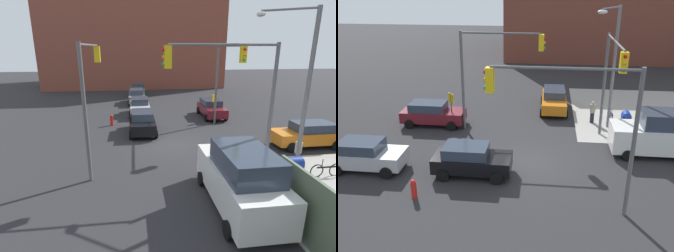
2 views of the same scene
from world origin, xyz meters
The scene contains 19 objects.
ground_plane centered at (0.00, 0.00, 0.00)m, with size 120.00×120.00×0.00m, color #28282B.
building_brick_west centered at (-32.00, -1.92, 10.29)m, with size 16.00×28.00×20.58m.
traffic_signal_nw_corner centered at (-2.46, 4.50, 4.62)m, with size 5.37×0.36×6.50m.
traffic_signal_se_corner centered at (2.13, -4.50, 4.67)m, with size 6.15×0.36×6.50m.
traffic_signal_ne_corner centered at (4.50, 2.38, 4.64)m, with size 0.36×5.56×6.50m.
street_lamp_corner centered at (5.00, 5.49, 4.70)m, with size 1.68×2.30×8.00m.
warning_sign_two_way centered at (-5.40, 4.68, 1.64)m, with size 0.48×0.48×2.40m.
mailbox_blue centered at (6.20, 5.00, 0.76)m, with size 0.56×0.64×1.43m.
fire_hydrant centered at (-5.00, -4.20, 0.49)m, with size 0.26×0.26×0.94m.
hatchback_black centered at (-2.79, -1.69, 0.84)m, with size 4.01×2.02×1.62m.
hatchback_gray centered at (-14.06, -1.98, 0.84)m, with size 4.19×2.02×1.62m.
coupe_maroon centered at (-6.82, 4.88, 0.84)m, with size 4.27×2.02×1.62m.
hatchback_orange centered at (1.54, 8.92, 0.84)m, with size 2.02×4.46×1.62m.
sedan_green centered at (-19.12, -1.75, 0.84)m, with size 4.04×2.02×1.62m.
hatchback_silver centered at (-8.43, -1.75, 0.84)m, with size 3.96×2.02×1.62m.
van_white_delivery centered at (7.54, 1.80, 1.28)m, with size 5.40×2.32×2.62m.
pedestrian_crossing centered at (4.20, 6.50, 0.81)m, with size 0.36×0.36×1.57m.
bicycle_leaning_on_fence centered at (5.60, 7.20, 0.35)m, with size 0.05×1.75×0.97m.
bicycle_at_crosswalk centered at (-6.80, 6.00, 0.35)m, with size 1.75×0.05×0.97m.
Camera 1 is at (16.44, -2.24, 6.24)m, focal length 28.00 mm.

